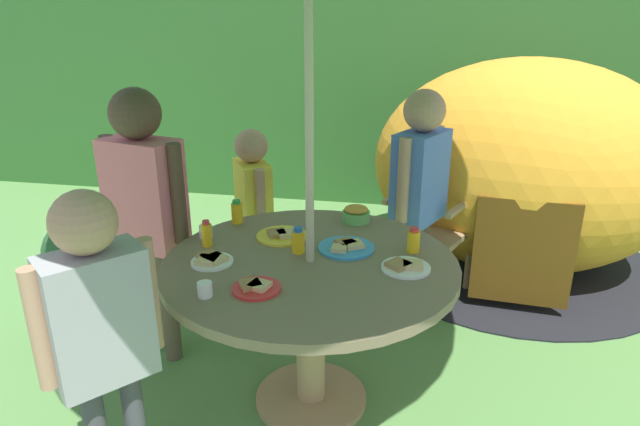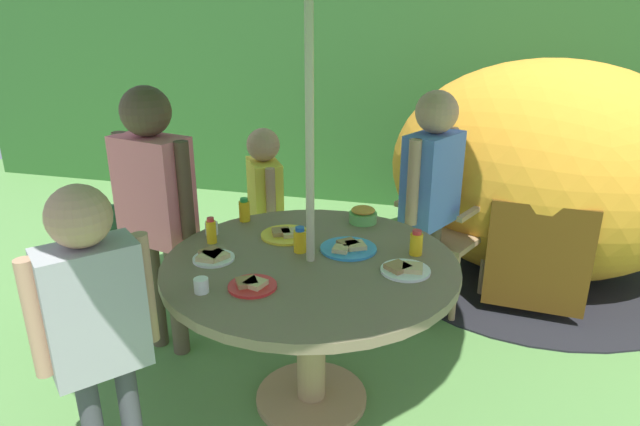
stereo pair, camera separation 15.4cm
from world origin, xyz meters
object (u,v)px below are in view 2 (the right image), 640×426
Objects in this scene: juice_bottle_far_right at (416,243)px; plate_back_edge at (349,248)px; juice_bottle_near_left at (244,210)px; plate_front_edge at (213,257)px; dome_tent at (544,172)px; plate_near_right at (405,269)px; garden_table at (311,288)px; juice_bottle_center_back at (300,240)px; child_in_yellow_shirt at (265,196)px; snack_bowl at (363,215)px; cup_near at (212,228)px; cup_far at (201,285)px; child_in_grey_shirt at (94,309)px; potted_plant at (107,254)px; wooden_chair at (451,212)px; plate_center_front at (252,285)px; child_in_blue_shirt at (432,180)px; plate_mid_left at (286,234)px; child_in_pink_shirt at (154,191)px; juice_bottle_far_left at (211,231)px.

plate_back_edge is at bearing -174.39° from juice_bottle_far_right.
juice_bottle_near_left reaches higher than plate_back_edge.
juice_bottle_near_left reaches higher than plate_front_edge.
plate_front_edge is at bearing -155.33° from plate_back_edge.
dome_tent is 1.93m from plate_near_right.
juice_bottle_center_back is at bearing 133.06° from garden_table.
juice_bottle_near_left is at bearing 167.82° from juice_bottle_far_right.
plate_near_right is (0.93, -0.83, 0.03)m from child_in_yellow_shirt.
snack_bowl is 0.59m from plate_near_right.
juice_bottle_center_back is at bearing -10.02° from cup_near.
snack_bowl is 2.47× the size of cup_far.
child_in_grey_shirt is at bearing -130.48° from garden_table.
potted_plant is at bearing 159.09° from cup_near.
wooden_chair is (0.56, 1.27, -0.04)m from garden_table.
plate_back_edge is at bearing -89.78° from snack_bowl.
child_in_grey_shirt reaches higher than plate_center_front.
juice_bottle_center_back is (-0.52, -0.84, -0.08)m from child_in_blue_shirt.
child_in_grey_shirt is 1.00m from plate_mid_left.
child_in_grey_shirt reaches higher than juice_bottle_far_right.
plate_back_edge is 4.45× the size of cup_far.
plate_back_edge is at bearing 10.14° from child_in_pink_shirt.
potted_plant is 6.00× the size of juice_bottle_far_right.
juice_bottle_far_right reaches higher than cup_near.
potted_plant is (-2.56, -1.29, -0.35)m from dome_tent.
juice_bottle_center_back is at bearing -1.29° from child_in_yellow_shirt.
plate_near_right is 1.80× the size of juice_bottle_far_right.
plate_center_front is at bearing -32.21° from potted_plant.
juice_bottle_far_right is 0.52m from juice_bottle_center_back.
juice_bottle_near_left is (0.95, -0.12, 0.41)m from potted_plant.
wooden_chair is 1.62m from juice_bottle_far_left.
dome_tent is at bearing 43.73° from cup_near.
child_in_grey_shirt is 4.84× the size of plate_back_edge.
child_in_pink_shirt is at bearing 169.71° from plate_near_right.
snack_bowl is (1.01, 0.28, -0.14)m from child_in_pink_shirt.
cup_near is (-0.68, 0.01, 0.02)m from plate_back_edge.
wooden_chair reaches higher than plate_mid_left.
plate_mid_left is at bearing 158.30° from plate_near_right.
cup_near is (0.33, -0.07, -0.14)m from child_in_pink_shirt.
cup_far reaches higher than potted_plant.
wooden_chair is 1.74m from plate_center_front.
child_in_grey_shirt is at bearing -54.86° from potted_plant.
plate_back_edge is at bearing -13.84° from plate_mid_left.
plate_mid_left is (-0.75, -1.04, 0.18)m from wooden_chair.
child_in_pink_shirt is at bearing 168.68° from cup_near.
plate_front_edge is at bearing -173.43° from plate_near_right.
child_in_yellow_shirt is at bearing -145.05° from dome_tent.
child_in_blue_shirt is 5.32× the size of plate_back_edge.
snack_bowl is at bearing 47.99° from plate_front_edge.
wooden_chair is 17.01× the size of cup_near.
cup_near is (-1.11, -1.11, 0.21)m from wooden_chair.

